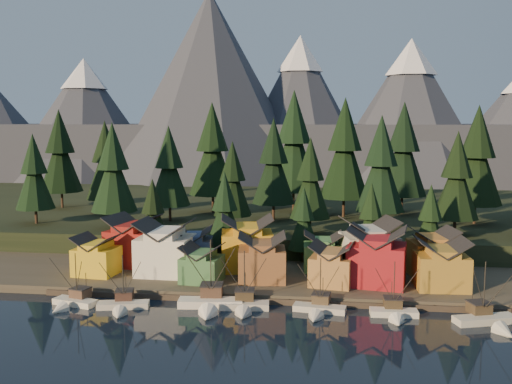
# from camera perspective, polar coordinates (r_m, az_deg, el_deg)

# --- Properties ---
(ground) EXTENTS (500.00, 500.00, 0.00)m
(ground) POSITION_cam_1_polar(r_m,az_deg,el_deg) (85.88, -0.10, -14.20)
(ground) COLOR black
(ground) RESTS_ON ground
(shore_strip) EXTENTS (400.00, 50.00, 1.50)m
(shore_strip) POSITION_cam_1_polar(r_m,az_deg,el_deg) (123.60, 2.41, -7.20)
(shore_strip) COLOR #3D392D
(shore_strip) RESTS_ON ground
(hillside) EXTENTS (420.00, 100.00, 6.00)m
(hillside) POSITION_cam_1_polar(r_m,az_deg,el_deg) (171.98, 3.93, -2.40)
(hillside) COLOR black
(hillside) RESTS_ON ground
(dock) EXTENTS (80.00, 4.00, 1.00)m
(dock) POSITION_cam_1_polar(r_m,az_deg,el_deg) (101.17, 1.17, -10.58)
(dock) COLOR #483D33
(dock) RESTS_ON ground
(mountain_ridge) EXTENTS (560.00, 190.00, 90.00)m
(mountain_ridge) POSITION_cam_1_polar(r_m,az_deg,el_deg) (293.35, 4.71, 6.01)
(mountain_ridge) COLOR #404453
(mountain_ridge) RESTS_ON ground
(boat_0) EXTENTS (8.30, 8.80, 9.95)m
(boat_0) POSITION_cam_1_polar(r_m,az_deg,el_deg) (102.86, -17.99, -9.78)
(boat_0) COLOR silver
(boat_0) RESTS_ON ground
(boat_1) EXTENTS (9.11, 9.61, 9.93)m
(boat_1) POSITION_cam_1_polar(r_m,az_deg,el_deg) (98.92, -13.24, -10.36)
(boat_1) COLOR beige
(boat_1) RESTS_ON ground
(boat_2) EXTENTS (11.46, 12.27, 12.69)m
(boat_2) POSITION_cam_1_polar(r_m,az_deg,el_deg) (96.92, -4.64, -10.23)
(boat_2) COLOR white
(boat_2) RESTS_ON ground
(boat_3) EXTENTS (8.75, 9.38, 10.89)m
(boat_3) POSITION_cam_1_polar(r_m,az_deg,el_deg) (95.96, -1.22, -10.52)
(boat_3) COLOR beige
(boat_3) RESTS_ON ground
(boat_4) EXTENTS (9.07, 9.67, 9.87)m
(boat_4) POSITION_cam_1_polar(r_m,az_deg,el_deg) (95.19, 6.29, -10.92)
(boat_4) COLOR beige
(boat_4) RESTS_ON ground
(boat_5) EXTENTS (7.84, 8.49, 9.83)m
(boat_5) POSITION_cam_1_polar(r_m,az_deg,el_deg) (95.36, 13.72, -10.98)
(boat_5) COLOR silver
(boat_5) RESTS_ON ground
(boat_6) EXTENTS (10.45, 10.86, 10.75)m
(boat_6) POSITION_cam_1_polar(r_m,az_deg,el_deg) (96.19, 22.35, -11.15)
(boat_6) COLOR beige
(boat_6) RESTS_ON ground
(house_front_0) EXTENTS (8.42, 8.04, 7.71)m
(house_front_0) POSITION_cam_1_polar(r_m,az_deg,el_deg) (115.76, -15.66, -5.99)
(house_front_0) COLOR gold
(house_front_0) RESTS_ON shore_strip
(house_front_1) EXTENTS (10.46, 10.06, 10.58)m
(house_front_1) POSITION_cam_1_polar(r_m,az_deg,el_deg) (113.03, -9.06, -5.35)
(house_front_1) COLOR white
(house_front_1) RESTS_ON shore_strip
(house_front_2) EXTENTS (7.86, 7.91, 6.94)m
(house_front_2) POSITION_cam_1_polar(r_m,az_deg,el_deg) (107.21, -5.43, -7.02)
(house_front_2) COLOR #3C703F
(house_front_2) RESTS_ON shore_strip
(house_front_3) EXTENTS (9.66, 9.30, 8.83)m
(house_front_3) POSITION_cam_1_polar(r_m,az_deg,el_deg) (107.26, 0.59, -6.43)
(house_front_3) COLOR brown
(house_front_3) RESTS_ON shore_strip
(house_front_4) EXTENTS (8.65, 9.13, 7.62)m
(house_front_4) POSITION_cam_1_polar(r_m,az_deg,el_deg) (105.73, 7.59, -7.05)
(house_front_4) COLOR #AC793D
(house_front_4) RESTS_ON shore_strip
(house_front_5) EXTENTS (11.53, 10.78, 10.60)m
(house_front_5) POSITION_cam_1_polar(r_m,az_deg,el_deg) (106.73, 11.99, -6.14)
(house_front_5) COLOR maroon
(house_front_5) RESTS_ON shore_strip
(house_front_6) EXTENTS (9.30, 8.84, 8.90)m
(house_front_6) POSITION_cam_1_polar(r_m,az_deg,el_deg) (107.65, 18.05, -6.72)
(house_front_6) COLOR #AB802C
(house_front_6) RESTS_ON shore_strip
(house_back_0) EXTENTS (11.12, 10.82, 10.33)m
(house_back_0) POSITION_cam_1_polar(r_m,az_deg,el_deg) (121.49, -12.20, -4.62)
(house_back_0) COLOR maroon
(house_back_0) RESTS_ON shore_strip
(house_back_1) EXTENTS (8.57, 8.65, 8.41)m
(house_back_1) POSITION_cam_1_polar(r_m,az_deg,el_deg) (116.65, -6.26, -5.49)
(house_back_1) COLOR #34497C
(house_back_1) RESTS_ON shore_strip
(house_back_2) EXTENTS (11.66, 10.99, 10.77)m
(house_back_2) POSITION_cam_1_polar(r_m,az_deg,el_deg) (115.02, -0.90, -4.99)
(house_back_2) COLOR gold
(house_back_2) RESTS_ON shore_strip
(house_back_3) EXTENTS (8.00, 7.21, 7.74)m
(house_back_3) POSITION_cam_1_polar(r_m,az_deg,el_deg) (115.24, 6.72, -5.83)
(house_back_3) COLOR #488447
(house_back_3) RESTS_ON shore_strip
(house_back_4) EXTENTS (12.05, 11.76, 10.92)m
(house_back_4) POSITION_cam_1_polar(r_m,az_deg,el_deg) (113.44, 11.22, -5.26)
(house_back_4) COLOR beige
(house_back_4) RESTS_ON shore_strip
(house_back_5) EXTENTS (9.52, 9.61, 9.32)m
(house_back_5) POSITION_cam_1_polar(r_m,az_deg,el_deg) (115.21, 17.23, -5.68)
(house_back_5) COLOR #BB7730
(house_back_5) RESTS_ON shore_strip
(tree_hill_0) EXTENTS (9.58, 9.58, 22.31)m
(tree_hill_0) POSITION_cam_1_polar(r_m,az_deg,el_deg) (150.69, -21.30, 1.63)
(tree_hill_0) COLOR #332319
(tree_hill_0) RESTS_ON hillside
(tree_hill_1) EXTENTS (10.95, 10.95, 25.52)m
(tree_hill_1) POSITION_cam_1_polar(r_m,az_deg,el_deg) (159.76, -14.78, 2.79)
(tree_hill_1) COLOR #332319
(tree_hill_1) RESTS_ON hillside
(tree_hill_2) EXTENTS (10.77, 10.77, 25.08)m
(tree_hill_2) POSITION_cam_1_polar(r_m,az_deg,el_deg) (137.55, -14.08, 2.06)
(tree_hill_2) COLOR #332319
(tree_hill_2) RESTS_ON hillside
(tree_hill_3) EXTENTS (10.41, 10.41, 24.26)m
(tree_hill_3) POSITION_cam_1_polar(r_m,az_deg,el_deg) (145.65, -8.67, 2.28)
(tree_hill_3) COLOR #332319
(tree_hill_3) RESTS_ON hillside
(tree_hill_4) EXTENTS (13.13, 13.13, 30.59)m
(tree_hill_4) POSITION_cam_1_polar(r_m,az_deg,el_deg) (157.99, -4.37, 3.96)
(tree_hill_4) COLOR #332319
(tree_hill_4) RESTS_ON hillside
(tree_hill_5) EXTENTS (8.93, 8.93, 20.81)m
(tree_hill_5) POSITION_cam_1_polar(r_m,az_deg,el_deg) (132.03, -2.35, 1.05)
(tree_hill_5) COLOR #332319
(tree_hill_5) RESTS_ON hillside
(tree_hill_6) EXTENTS (11.24, 11.24, 26.19)m
(tree_hill_6) POSITION_cam_1_polar(r_m,az_deg,el_deg) (145.48, 1.77, 2.77)
(tree_hill_6) COLOR #332319
(tree_hill_6) RESTS_ON hillside
(tree_hill_7) EXTENTS (9.35, 9.35, 21.79)m
(tree_hill_7) POSITION_cam_1_polar(r_m,az_deg,el_deg) (128.10, 5.45, 1.08)
(tree_hill_7) COLOR #332319
(tree_hill_7) RESTS_ON hillside
(tree_hill_8) EXTENTS (13.54, 13.54, 31.55)m
(tree_hill_8) POSITION_cam_1_polar(r_m,az_deg,el_deg) (151.57, 8.85, 3.97)
(tree_hill_8) COLOR #332319
(tree_hill_8) RESTS_ON hillside
(tree_hill_9) EXTENTS (11.50, 11.50, 26.79)m
(tree_hill_9) POSITION_cam_1_polar(r_m,az_deg,el_deg) (135.21, 12.37, 2.42)
(tree_hill_9) COLOR #332319
(tree_hill_9) RESTS_ON hillside
(tree_hill_10) EXTENTS (13.15, 13.15, 30.63)m
(tree_hill_10) POSITION_cam_1_polar(r_m,az_deg,el_deg) (160.71, 14.51, 3.82)
(tree_hill_10) COLOR #332319
(tree_hill_10) RESTS_ON hillside
(tree_hill_11) EXTENTS (9.96, 9.96, 23.21)m
(tree_hill_11) POSITION_cam_1_polar(r_m,az_deg,el_deg) (132.75, 19.42, 1.26)
(tree_hill_11) COLOR #332319
(tree_hill_11) RESTS_ON hillside
(tree_hill_12) EXTENTS (12.59, 12.59, 29.34)m
(tree_hill_12) POSITION_cam_1_polar(r_m,az_deg,el_deg) (149.82, 21.24, 3.08)
(tree_hill_12) COLOR #332319
(tree_hill_12) RESTS_ON hillside
(tree_hill_15) EXTENTS (14.64, 14.64, 34.11)m
(tree_hill_15) POSITION_cam_1_polar(r_m,az_deg,el_deg) (161.82, 3.81, 4.72)
(tree_hill_15) COLOR #332319
(tree_hill_15) RESTS_ON hillside
(tree_hill_16) EXTENTS (12.38, 12.38, 28.85)m
(tree_hill_16) POSITION_cam_1_polar(r_m,az_deg,el_deg) (176.19, -18.99, 3.60)
(tree_hill_16) COLOR #332319
(tree_hill_16) RESTS_ON hillside
(tree_shore_0) EXTENTS (7.47, 7.47, 17.40)m
(tree_shore_0) POSITION_cam_1_polar(r_m,az_deg,el_deg) (127.06, -10.26, -2.19)
(tree_shore_0) COLOR #332319
(tree_shore_0) RESTS_ON shore_strip
(tree_shore_1) EXTENTS (8.22, 8.22, 19.15)m
(tree_shore_1) POSITION_cam_1_polar(r_m,az_deg,el_deg) (122.98, -3.15, -1.94)
(tree_shore_1) COLOR #332319
(tree_shore_1) RESTS_ON shore_strip
(tree_shore_2) EXTENTS (6.91, 6.91, 16.09)m
(tree_shore_2) POSITION_cam_1_polar(r_m,az_deg,el_deg) (121.27, 4.79, -2.89)
(tree_shore_2) COLOR #332319
(tree_shore_2) RESTS_ON shore_strip
(tree_shore_3) EXTENTS (7.36, 7.36, 17.14)m
(tree_shore_3) POSITION_cam_1_polar(r_m,az_deg,el_deg) (121.31, 11.41, -2.72)
(tree_shore_3) COLOR #332319
(tree_shore_3) RESTS_ON shore_strip
(tree_shore_4) EXTENTS (7.30, 7.30, 17.00)m
(tree_shore_4) POSITION_cam_1_polar(r_m,az_deg,el_deg) (122.73, 17.02, -2.82)
(tree_shore_4) COLOR #332319
(tree_shore_4) RESTS_ON shore_strip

